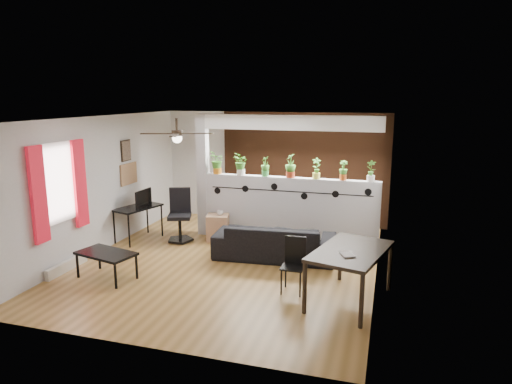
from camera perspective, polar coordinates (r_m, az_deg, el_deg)
name	(u,v)px	position (r m, az deg, el deg)	size (l,w,h in m)	color
room_shell	(228,192)	(8.06, -3.54, -0.03)	(6.30, 7.10, 2.90)	brown
partition_wall	(290,210)	(9.40, 4.25, -2.22)	(3.60, 0.18, 1.35)	#BCBCC1
ceiling_header	(291,123)	(9.12, 4.42, 8.65)	(3.60, 0.18, 0.30)	white
pier_column	(203,175)	(9.84, -6.64, 2.10)	(0.22, 0.20, 2.60)	#BCBCC1
brick_panel	(304,169)	(10.68, 5.99, 2.90)	(3.90, 0.05, 2.60)	#A0542E
vine_decal	(289,191)	(9.21, 4.16, 0.08)	(3.31, 0.01, 0.30)	black
window_assembly	(59,185)	(8.27, -23.43, 0.77)	(0.09, 1.30, 1.55)	white
baseboard_heater	(67,266)	(8.63, -22.56, -8.51)	(0.08, 1.00, 0.18)	silver
corkboard	(129,174)	(10.02, -15.62, 2.20)	(0.03, 0.60, 0.45)	#906745
framed_art	(126,151)	(9.91, -15.95, 5.01)	(0.03, 0.34, 0.44)	#8C7259
ceiling_fan	(177,135)	(7.96, -9.85, 7.04)	(1.19, 1.19, 0.43)	black
potted_plant_0	(217,162)	(9.67, -4.87, 3.78)	(0.31, 0.32, 0.48)	orange
potted_plant_1	(241,163)	(9.49, -1.90, 3.61)	(0.31, 0.31, 0.46)	silver
potted_plant_2	(265,166)	(9.34, 1.17, 3.31)	(0.20, 0.23, 0.41)	green
potted_plant_3	(291,165)	(9.21, 4.34, 3.39)	(0.26, 0.30, 0.48)	#B1391C
potted_plant_4	(316,168)	(9.12, 7.57, 3.03)	(0.23, 0.20, 0.42)	#E4E450
potted_plant_5	(343,170)	(9.06, 10.86, 2.75)	(0.23, 0.20, 0.39)	#C64F17
potted_plant_6	(371,170)	(9.02, 14.20, 2.69)	(0.23, 0.19, 0.42)	white
sofa	(275,242)	(8.54, 2.35, -6.22)	(2.12, 0.84, 0.62)	black
cube_shelf	(218,227)	(9.60, -4.79, -4.43)	(0.44, 0.39, 0.54)	#A77958
cup	(220,213)	(9.49, -4.55, -2.59)	(0.13, 0.13, 0.10)	gray
computer_desk	(138,210)	(9.79, -14.55, -2.18)	(0.78, 1.10, 0.72)	black
monitor	(141,201)	(9.87, -14.16, -1.07)	(0.05, 0.32, 0.18)	black
office_chair	(180,219)	(9.58, -9.48, -3.29)	(0.58, 0.59, 1.08)	black
dining_table	(351,255)	(6.79, 11.75, -7.74)	(1.22, 1.63, 0.80)	black
book	(342,255)	(6.49, 10.66, -7.75)	(0.17, 0.23, 0.02)	gray
folding_chair	(294,259)	(7.11, 4.80, -8.39)	(0.35, 0.35, 0.85)	black
coffee_table	(106,255)	(7.96, -18.22, -7.50)	(1.06, 0.75, 0.45)	black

